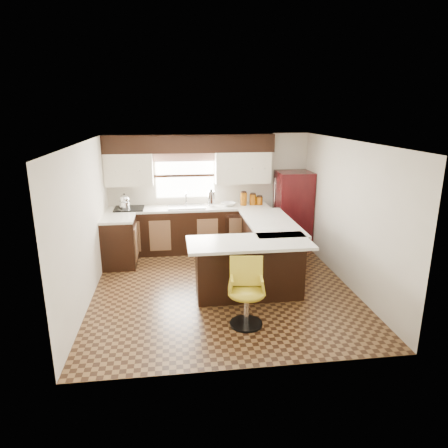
{
  "coord_description": "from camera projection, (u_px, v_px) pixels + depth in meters",
  "views": [
    {
      "loc": [
        -0.78,
        -6.08,
        2.87
      ],
      "look_at": [
        0.08,
        0.45,
        0.98
      ],
      "focal_mm": 32.0,
      "sensor_mm": 36.0,
      "label": 1
    }
  ],
  "objects": [
    {
      "name": "dishwasher",
      "position": [
        239.0,
        233.0,
        8.17
      ],
      "size": [
        0.58,
        0.03,
        0.78
      ],
      "primitive_type": "cube",
      "color": "black",
      "rests_on": "floor"
    },
    {
      "name": "soffit",
      "position": [
        190.0,
        143.0,
        7.95
      ],
      "size": [
        3.4,
        0.35,
        0.36
      ],
      "primitive_type": "cube",
      "color": "black",
      "rests_on": "wall_back"
    },
    {
      "name": "counter_left",
      "position": [
        118.0,
        219.0,
        7.39
      ],
      "size": [
        0.6,
        0.7,
        0.04
      ],
      "primitive_type": "cube",
      "color": "silver",
      "rests_on": "base_cab_left"
    },
    {
      "name": "upper_cab_left",
      "position": [
        129.0,
        170.0,
        7.93
      ],
      "size": [
        0.94,
        0.35,
        0.64
      ],
      "primitive_type": "cube",
      "color": "beige",
      "rests_on": "wall_back"
    },
    {
      "name": "upper_cab_right",
      "position": [
        243.0,
        167.0,
        8.22
      ],
      "size": [
        1.14,
        0.35,
        0.64
      ],
      "primitive_type": "cube",
      "color": "beige",
      "rests_on": "wall_back"
    },
    {
      "name": "sink",
      "position": [
        187.0,
        207.0,
        8.15
      ],
      "size": [
        0.75,
        0.45,
        0.03
      ],
      "primitive_type": "cube",
      "color": "#B2B2B7",
      "rests_on": "counter_back"
    },
    {
      "name": "bar_chair",
      "position": [
        247.0,
        294.0,
        5.4
      ],
      "size": [
        0.56,
        0.56,
        0.93
      ],
      "primitive_type": null,
      "rotation": [
        0.0,
        0.0,
        -0.14
      ],
      "color": "gold",
      "rests_on": "floor"
    },
    {
      "name": "kettle",
      "position": [
        125.0,
        201.0,
        7.95
      ],
      "size": [
        0.22,
        0.22,
        0.3
      ],
      "primitive_type": null,
      "color": "silver",
      "rests_on": "cooktop"
    },
    {
      "name": "canister_large",
      "position": [
        244.0,
        199.0,
        8.3
      ],
      "size": [
        0.14,
        0.14,
        0.26
      ],
      "primitive_type": "cylinder",
      "color": "#844408",
      "rests_on": "counter_back"
    },
    {
      "name": "cooktop",
      "position": [
        129.0,
        209.0,
        8.0
      ],
      "size": [
        0.58,
        0.5,
        0.02
      ],
      "primitive_type": "cube",
      "color": "black",
      "rests_on": "counter_back"
    },
    {
      "name": "canister_med",
      "position": [
        253.0,
        200.0,
        8.33
      ],
      "size": [
        0.14,
        0.14,
        0.22
      ],
      "primitive_type": "cylinder",
      "color": "#844408",
      "rests_on": "counter_back"
    },
    {
      "name": "wall_left",
      "position": [
        86.0,
        223.0,
        6.09
      ],
      "size": [
        0.0,
        4.4,
        4.4
      ],
      "primitive_type": "plane",
      "rotation": [
        1.57,
        0.0,
        1.57
      ],
      "color": "beige",
      "rests_on": "floor"
    },
    {
      "name": "wall_front",
      "position": [
        249.0,
        272.0,
        4.26
      ],
      "size": [
        4.4,
        0.0,
        4.4
      ],
      "primitive_type": "plane",
      "rotation": [
        -1.57,
        0.0,
        0.0
      ],
      "color": "beige",
      "rests_on": "floor"
    },
    {
      "name": "mixing_bowl",
      "position": [
        228.0,
        204.0,
        8.27
      ],
      "size": [
        0.36,
        0.36,
        0.07
      ],
      "primitive_type": "imported",
      "rotation": [
        0.0,
        0.0,
        0.29
      ],
      "color": "white",
      "rests_on": "counter_back"
    },
    {
      "name": "window_pane",
      "position": [
        185.0,
        176.0,
        8.27
      ],
      "size": [
        1.2,
        0.02,
        0.9
      ],
      "primitive_type": "cube",
      "color": "white",
      "rests_on": "wall_back"
    },
    {
      "name": "peninsula_return",
      "position": [
        249.0,
        269.0,
        6.27
      ],
      "size": [
        1.65,
        0.6,
        0.9
      ],
      "primitive_type": "cube",
      "color": "black",
      "rests_on": "floor"
    },
    {
      "name": "base_cab_back",
      "position": [
        190.0,
        230.0,
        8.31
      ],
      "size": [
        3.3,
        0.6,
        0.9
      ],
      "primitive_type": "cube",
      "color": "black",
      "rests_on": "floor"
    },
    {
      "name": "wall_back",
      "position": [
        209.0,
        191.0,
        8.45
      ],
      "size": [
        4.4,
        0.0,
        4.4
      ],
      "primitive_type": "plane",
      "rotation": [
        1.57,
        0.0,
        0.0
      ],
      "color": "beige",
      "rests_on": "floor"
    },
    {
      "name": "counter_pen_long",
      "position": [
        271.0,
        222.0,
        7.14
      ],
      "size": [
        0.84,
        1.95,
        0.04
      ],
      "primitive_type": "cube",
      "color": "silver",
      "rests_on": "peninsula_long"
    },
    {
      "name": "floor",
      "position": [
        223.0,
        287.0,
        6.68
      ],
      "size": [
        4.4,
        4.4,
        0.0
      ],
      "primitive_type": "plane",
      "color": "#49301A",
      "rests_on": "ground"
    },
    {
      "name": "wall_right",
      "position": [
        348.0,
        214.0,
        6.62
      ],
      "size": [
        0.0,
        4.4,
        4.4
      ],
      "primitive_type": "plane",
      "rotation": [
        1.57,
        0.0,
        -1.57
      ],
      "color": "beige",
      "rests_on": "floor"
    },
    {
      "name": "refrigerator",
      "position": [
        293.0,
        210.0,
        8.4
      ],
      "size": [
        0.7,
        0.68,
        1.64
      ],
      "primitive_type": "cube",
      "color": "#34080B",
      "rests_on": "floor"
    },
    {
      "name": "canister_small",
      "position": [
        259.0,
        201.0,
        8.36
      ],
      "size": [
        0.14,
        0.14,
        0.17
      ],
      "primitive_type": "cylinder",
      "color": "#844408",
      "rests_on": "counter_back"
    },
    {
      "name": "base_cab_left",
      "position": [
        120.0,
        243.0,
        7.52
      ],
      "size": [
        0.6,
        0.7,
        0.9
      ],
      "primitive_type": "cube",
      "color": "black",
      "rests_on": "floor"
    },
    {
      "name": "counter_back",
      "position": [
        189.0,
        208.0,
        8.18
      ],
      "size": [
        3.3,
        0.6,
        0.04
      ],
      "primitive_type": "cube",
      "color": "silver",
      "rests_on": "base_cab_back"
    },
    {
      "name": "valance",
      "position": [
        185.0,
        157.0,
        8.12
      ],
      "size": [
        1.3,
        0.06,
        0.18
      ],
      "primitive_type": "cube",
      "color": "#D19B93",
      "rests_on": "wall_back"
    },
    {
      "name": "peninsula_long",
      "position": [
        267.0,
        247.0,
        7.27
      ],
      "size": [
        0.6,
        1.95,
        0.9
      ],
      "primitive_type": "cube",
      "color": "black",
      "rests_on": "floor"
    },
    {
      "name": "percolator",
      "position": [
        211.0,
        199.0,
        8.19
      ],
      "size": [
        0.14,
        0.14,
        0.32
      ],
      "primitive_type": "cylinder",
      "color": "silver",
      "rests_on": "counter_back"
    },
    {
      "name": "ceiling",
      "position": [
        222.0,
        142.0,
        6.02
      ],
      "size": [
        4.4,
        4.4,
        0.0
      ],
      "primitive_type": "plane",
      "rotation": [
        3.14,
        0.0,
        0.0
      ],
      "color": "silver",
      "rests_on": "wall_back"
    },
    {
      "name": "counter_pen_return",
      "position": [
        249.0,
        243.0,
        6.05
      ],
      "size": [
        1.89,
        0.84,
        0.04
      ],
      "primitive_type": "cube",
      "color": "silver",
      "rests_on": "peninsula_return"
    }
  ]
}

